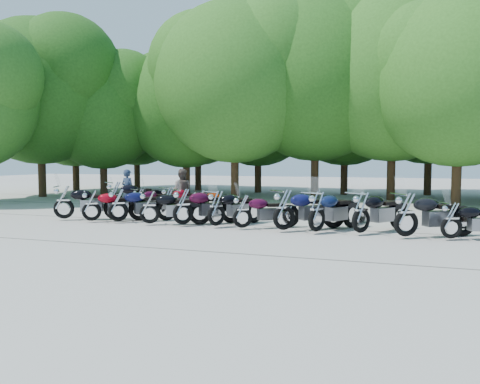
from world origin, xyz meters
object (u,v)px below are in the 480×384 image
(motorcycle_15, at_px, (200,202))
(rider_1, at_px, (182,191))
(motorcycle_3, at_px, (150,206))
(motorcycle_7, at_px, (284,208))
(motorcycle_8, at_px, (317,210))
(motorcycle_4, at_px, (183,205))
(motorcycle_0, at_px, (64,201))
(motorcycle_6, at_px, (242,210))
(rider_0, at_px, (128,190))
(motorcycle_13, at_px, (139,200))
(motorcycle_5, at_px, (216,207))
(motorcycle_10, at_px, (406,213))
(motorcycle_11, at_px, (452,219))
(motorcycle_9, at_px, (361,211))
(motorcycle_12, at_px, (115,195))
(motorcycle_1, at_px, (91,204))
(motorcycle_14, at_px, (169,199))
(motorcycle_2, at_px, (118,204))

(motorcycle_15, relative_size, rider_1, 1.14)
(motorcycle_3, height_order, motorcycle_7, motorcycle_7)
(motorcycle_8, bearing_deg, motorcycle_3, 28.38)
(motorcycle_7, bearing_deg, motorcycle_4, 43.49)
(motorcycle_0, xyz_separation_m, motorcycle_4, (4.67, 0.00, -0.01))
(motorcycle_6, bearing_deg, rider_0, 25.41)
(motorcycle_13, bearing_deg, rider_0, -5.86)
(motorcycle_5, xyz_separation_m, motorcycle_10, (5.68, -0.30, 0.04))
(motorcycle_0, xyz_separation_m, motorcycle_3, (3.51, -0.12, -0.06))
(motorcycle_4, distance_m, motorcycle_11, 7.96)
(motorcycle_5, height_order, motorcycle_13, motorcycle_5)
(motorcycle_10, distance_m, rider_0, 11.61)
(motorcycle_9, bearing_deg, motorcycle_11, -148.53)
(motorcycle_9, xyz_separation_m, motorcycle_11, (2.36, -0.17, -0.12))
(motorcycle_8, xyz_separation_m, motorcycle_13, (-7.55, 2.80, -0.13))
(motorcycle_7, bearing_deg, motorcycle_11, -134.25)
(motorcycle_0, distance_m, rider_0, 3.48)
(motorcycle_6, height_order, motorcycle_10, motorcycle_10)
(motorcycle_4, bearing_deg, motorcycle_7, -140.23)
(motorcycle_12, bearing_deg, motorcycle_1, 141.55)
(motorcycle_5, distance_m, motorcycle_12, 6.08)
(motorcycle_1, relative_size, motorcycle_14, 1.01)
(motorcycle_4, height_order, motorcycle_6, motorcycle_4)
(motorcycle_4, height_order, motorcycle_9, motorcycle_9)
(motorcycle_2, relative_size, motorcycle_6, 1.09)
(motorcycle_2, bearing_deg, motorcycle_0, 47.95)
(motorcycle_10, bearing_deg, motorcycle_3, 56.46)
(motorcycle_7, xyz_separation_m, motorcycle_11, (4.58, 0.01, -0.14))
(motorcycle_4, bearing_deg, motorcycle_2, 41.46)
(motorcycle_5, distance_m, motorcycle_6, 0.92)
(motorcycle_2, height_order, rider_1, rider_1)
(motorcycle_6, bearing_deg, motorcycle_5, 47.44)
(motorcycle_3, bearing_deg, motorcycle_10, -114.99)
(motorcycle_10, distance_m, motorcycle_14, 9.09)
(motorcycle_15, bearing_deg, motorcycle_6, -167.86)
(motorcycle_3, relative_size, motorcycle_12, 0.90)
(motorcycle_0, distance_m, motorcycle_1, 1.26)
(motorcycle_10, xyz_separation_m, rider_0, (-11.02, 3.68, 0.16))
(motorcycle_7, relative_size, motorcycle_10, 1.01)
(motorcycle_7, xyz_separation_m, motorcycle_15, (-3.88, 2.67, -0.15))
(motorcycle_6, relative_size, motorcycle_8, 0.87)
(motorcycle_5, relative_size, motorcycle_8, 0.96)
(motorcycle_1, relative_size, motorcycle_12, 0.88)
(motorcycle_3, distance_m, motorcycle_10, 7.97)
(motorcycle_9, bearing_deg, motorcycle_8, 43.36)
(motorcycle_14, bearing_deg, motorcycle_4, 155.25)
(motorcycle_6, height_order, motorcycle_13, motorcycle_6)
(motorcycle_1, height_order, rider_0, rider_0)
(motorcycle_1, height_order, motorcycle_5, motorcycle_5)
(rider_0, height_order, rider_1, rider_1)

